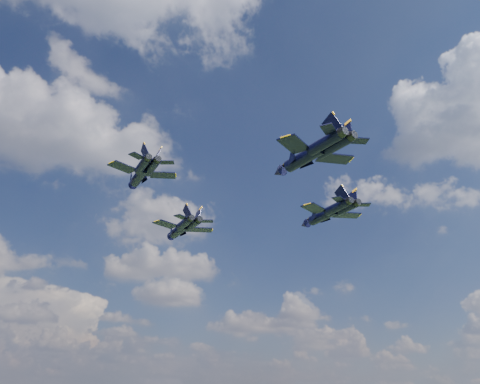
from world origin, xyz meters
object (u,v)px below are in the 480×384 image
Objects in this scene: jet_left at (139,176)px; jet_slot at (302,158)px; jet_lead at (179,230)px; jet_right at (322,216)px.

jet_slot is (21.60, -13.17, 0.16)m from jet_left.
jet_right is (25.41, -16.78, 0.39)m from jet_lead.
jet_slot is (-15.39, -23.56, -1.11)m from jet_right.
jet_lead is at bearing 88.14° from jet_slot.
jet_slot reaches higher than jet_left.
jet_right reaches higher than jet_left.
jet_left is 0.77× the size of jet_right.
jet_slot is at bearing -133.52° from jet_right.
jet_left is at bearing 132.82° from jet_slot.
jet_right is 1.05× the size of jet_slot.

